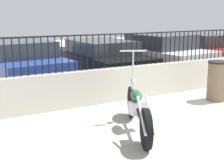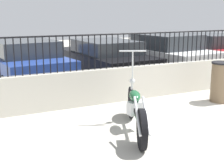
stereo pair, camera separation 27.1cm
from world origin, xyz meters
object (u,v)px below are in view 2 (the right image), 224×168
at_px(trash_bin, 221,82).
at_px(car_black, 104,59).
at_px(car_red, 207,51).
at_px(motorcycle_green, 136,111).
at_px(car_white, 163,54).
at_px(car_blue, 24,63).

height_order(trash_bin, car_black, car_black).
relative_size(car_black, car_red, 0.99).
distance_m(motorcycle_green, trash_bin, 3.02).
relative_size(motorcycle_green, car_black, 0.47).
height_order(motorcycle_green, car_white, motorcycle_green).
distance_m(trash_bin, car_black, 3.83).
distance_m(motorcycle_green, car_red, 7.43).
xyz_separation_m(car_black, car_white, (2.26, -0.04, 0.04)).
height_order(trash_bin, car_blue, car_blue).
bearing_deg(car_blue, car_white, -98.79).
height_order(car_blue, car_white, car_white).
bearing_deg(car_blue, motorcycle_green, -172.73).
distance_m(motorcycle_green, car_black, 4.61).
bearing_deg(car_red, car_white, 100.07).
bearing_deg(car_white, car_black, 83.36).
bearing_deg(car_white, trash_bin, 162.13).
bearing_deg(motorcycle_green, car_red, -28.89).
height_order(car_white, car_red, car_white).
distance_m(trash_bin, car_red, 4.75).
relative_size(motorcycle_green, trash_bin, 2.10).
xyz_separation_m(motorcycle_green, trash_bin, (2.89, 0.87, 0.07)).
relative_size(trash_bin, car_white, 0.23).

